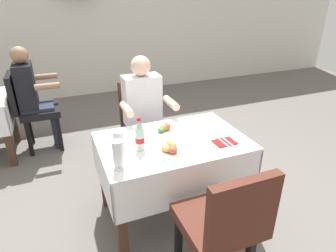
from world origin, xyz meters
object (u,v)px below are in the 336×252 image
seated_diner_far (144,113)px  background_chair_right (31,107)px  plate_far_diner (164,129)px  beer_glass_left (119,144)px  chair_near_camera_side (223,223)px  cola_bottle_primary (140,136)px  chair_far_diner_seat (144,122)px  beer_glass_middle (118,154)px  background_patron (33,94)px  napkin_cutlery_set (225,142)px  main_dining_table (173,159)px  plate_near_camera (171,148)px

seated_diner_far → background_chair_right: seated_diner_far is taller
plate_far_diner → beer_glass_left: beer_glass_left is taller
chair_near_camera_side → background_chair_right: (-1.10, 2.48, 0.00)m
cola_bottle_primary → background_chair_right: (-0.82, 1.75, -0.29)m
chair_far_diner_seat → beer_glass_middle: 1.16m
chair_far_diner_seat → background_patron: bearing=138.7°
chair_near_camera_side → background_patron: size_ratio=0.77×
beer_glass_middle → napkin_cutlery_set: beer_glass_middle is taller
plate_far_diner → beer_glass_left: size_ratio=1.25×
beer_glass_middle → napkin_cutlery_set: size_ratio=1.09×
chair_near_camera_side → napkin_cutlery_set: chair_near_camera_side is taller
beer_glass_left → beer_glass_middle: beer_glass_middle is taller
seated_diner_far → napkin_cutlery_set: bearing=-66.0°
plate_far_diner → napkin_cutlery_set: (0.36, -0.36, -0.02)m
chair_far_diner_seat → napkin_cutlery_set: chair_far_diner_seat is taller
main_dining_table → background_chair_right: background_chair_right is taller
main_dining_table → plate_near_camera: bearing=-117.6°
main_dining_table → plate_near_camera: 0.26m
plate_near_camera → background_patron: background_patron is taller
beer_glass_left → beer_glass_middle: bearing=-105.3°
main_dining_table → plate_near_camera: size_ratio=4.65×
plate_near_camera → background_patron: bearing=117.8°
main_dining_table → beer_glass_left: bearing=-167.5°
beer_glass_left → beer_glass_middle: 0.14m
seated_diner_far → beer_glass_left: seated_diner_far is taller
beer_glass_middle → plate_near_camera: bearing=12.5°
chair_near_camera_side → background_patron: 2.70m
plate_near_camera → napkin_cutlery_set: plate_near_camera is taller
plate_near_camera → plate_far_diner: plate_far_diner is taller
main_dining_table → background_patron: (-1.05, 1.70, 0.16)m
chair_far_diner_seat → beer_glass_left: 1.03m
chair_far_diner_seat → cola_bottle_primary: 0.92m
beer_glass_left → beer_glass_middle: size_ratio=0.99×
chair_near_camera_side → beer_glass_middle: 0.78m
main_dining_table → cola_bottle_primary: (-0.28, -0.05, 0.29)m
background_chair_right → cola_bottle_primary: bearing=-64.9°
chair_far_diner_seat → chair_near_camera_side: 1.55m
plate_near_camera → plate_far_diner: size_ratio=0.98×
background_patron → beer_glass_left: bearing=-71.5°
chair_far_diner_seat → plate_far_diner: size_ratio=3.79×
chair_near_camera_side → beer_glass_middle: size_ratio=4.68×
chair_far_diner_seat → beer_glass_left: chair_far_diner_seat is taller
plate_far_diner → background_chair_right: (-1.10, 1.53, -0.20)m
main_dining_table → napkin_cutlery_set: 0.44m
main_dining_table → chair_far_diner_seat: (0.00, 0.78, -0.00)m
napkin_cutlery_set → background_patron: bearing=126.7°
seated_diner_far → beer_glass_left: size_ratio=6.14×
chair_far_diner_seat → main_dining_table: bearing=-90.0°
chair_near_camera_side → plate_near_camera: (-0.08, 0.63, 0.20)m
plate_near_camera → cola_bottle_primary: (-0.20, 0.10, 0.09)m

